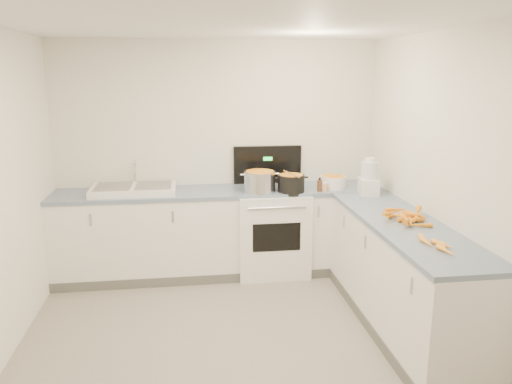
{
  "coord_description": "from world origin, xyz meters",
  "views": [
    {
      "loc": [
        -0.33,
        -3.46,
        2.17
      ],
      "look_at": [
        0.3,
        1.1,
        1.05
      ],
      "focal_mm": 35.0,
      "sensor_mm": 36.0,
      "label": 1
    }
  ],
  "objects": [
    {
      "name": "food_processor",
      "position": [
        1.49,
        1.3,
        1.1
      ],
      "size": [
        0.22,
        0.25,
        0.38
      ],
      "color": "white",
      "rests_on": "counter_right"
    },
    {
      "name": "floor",
      "position": [
        0.0,
        0.0,
        0.0
      ],
      "size": [
        3.5,
        4.0,
        0.0
      ],
      "primitive_type": null,
      "color": "gray",
      "rests_on": "ground"
    },
    {
      "name": "steel_pot",
      "position": [
        0.4,
        1.55,
        1.04
      ],
      "size": [
        0.34,
        0.34,
        0.24
      ],
      "primitive_type": "cylinder",
      "rotation": [
        0.0,
        0.0,
        -0.06
      ],
      "color": "silver",
      "rests_on": "stove"
    },
    {
      "name": "counter_right",
      "position": [
        1.45,
        0.3,
        0.47
      ],
      "size": [
        0.62,
        2.2,
        0.94
      ],
      "color": "white",
      "rests_on": "ground"
    },
    {
      "name": "stove",
      "position": [
        0.55,
        1.69,
        0.47
      ],
      "size": [
        0.76,
        0.65,
        1.36
      ],
      "color": "white",
      "rests_on": "ground"
    },
    {
      "name": "carrot_pile",
      "position": [
        1.5,
        0.34,
        0.98
      ],
      "size": [
        0.41,
        0.41,
        0.1
      ],
      "color": "orange",
      "rests_on": "counter_right"
    },
    {
      "name": "wall_right",
      "position": [
        1.75,
        0.0,
        1.25
      ],
      "size": [
        0.0,
        4.0,
        2.5
      ],
      "primitive_type": null,
      "rotation": [
        1.57,
        0.0,
        -1.57
      ],
      "color": "silver",
      "rests_on": "ground"
    },
    {
      "name": "black_pot",
      "position": [
        0.73,
        1.52,
        1.02
      ],
      "size": [
        0.37,
        0.37,
        0.2
      ],
      "primitive_type": "cylinder",
      "rotation": [
        0.0,
        0.0,
        -0.42
      ],
      "color": "black",
      "rests_on": "stove"
    },
    {
      "name": "spice_jar",
      "position": [
        1.08,
        1.48,
        0.98
      ],
      "size": [
        0.05,
        0.05,
        0.08
      ],
      "primitive_type": "cylinder",
      "color": "#E5B266",
      "rests_on": "counter_back"
    },
    {
      "name": "wooden_spoon",
      "position": [
        0.73,
        1.52,
        1.13
      ],
      "size": [
        0.1,
        0.37,
        0.02
      ],
      "primitive_type": "cylinder",
      "rotation": [
        1.57,
        0.0,
        0.23
      ],
      "color": "#AD7A47",
      "rests_on": "black_pot"
    },
    {
      "name": "peelings",
      "position": [
        -1.12,
        1.67,
        1.02
      ],
      "size": [
        0.23,
        0.24,
        0.01
      ],
      "color": "tan",
      "rests_on": "sink"
    },
    {
      "name": "wall_back",
      "position": [
        0.0,
        2.0,
        1.25
      ],
      "size": [
        3.5,
        0.0,
        2.5
      ],
      "primitive_type": null,
      "rotation": [
        1.57,
        0.0,
        0.0
      ],
      "color": "silver",
      "rests_on": "ground"
    },
    {
      "name": "wall_front",
      "position": [
        0.0,
        -2.0,
        1.25
      ],
      "size": [
        3.5,
        0.0,
        2.5
      ],
      "primitive_type": null,
      "rotation": [
        -1.57,
        0.0,
        0.0
      ],
      "color": "silver",
      "rests_on": "ground"
    },
    {
      "name": "extract_bottle",
      "position": [
        1.03,
        1.49,
        1.0
      ],
      "size": [
        0.05,
        0.05,
        0.12
      ],
      "primitive_type": "cylinder",
      "color": "#593319",
      "rests_on": "counter_back"
    },
    {
      "name": "sink",
      "position": [
        -0.9,
        1.7,
        0.98
      ],
      "size": [
        0.86,
        0.52,
        0.31
      ],
      "color": "white",
      "rests_on": "counter_back"
    },
    {
      "name": "peeled_carrots",
      "position": [
        1.41,
        -0.3,
        0.96
      ],
      "size": [
        0.16,
        0.42,
        0.04
      ],
      "color": "#FF9D26",
      "rests_on": "counter_right"
    },
    {
      "name": "ceiling",
      "position": [
        0.0,
        0.0,
        2.5
      ],
      "size": [
        3.5,
        4.0,
        0.0
      ],
      "primitive_type": null,
      "rotation": [
        3.14,
        0.0,
        0.0
      ],
      "color": "silver",
      "rests_on": "ground"
    },
    {
      "name": "counter_back",
      "position": [
        0.0,
        1.7,
        0.47
      ],
      "size": [
        3.5,
        0.62,
        0.94
      ],
      "color": "white",
      "rests_on": "ground"
    },
    {
      "name": "mixing_bowl",
      "position": [
        1.21,
        1.63,
        1.0
      ],
      "size": [
        0.34,
        0.34,
        0.13
      ],
      "primitive_type": "cylinder",
      "rotation": [
        0.0,
        0.0,
        0.25
      ],
      "color": "white",
      "rests_on": "counter_back"
    }
  ]
}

